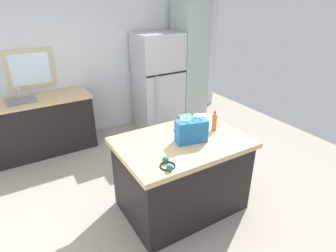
{
  "coord_description": "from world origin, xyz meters",
  "views": [
    {
      "loc": [
        -1.38,
        -2.31,
        2.33
      ],
      "look_at": [
        0.12,
        0.19,
        0.94
      ],
      "focal_mm": 30.0,
      "sensor_mm": 36.0,
      "label": 1
    }
  ],
  "objects_px": {
    "small_box": "(186,122)",
    "refrigerator": "(158,81)",
    "bottle": "(214,122)",
    "shopping_bag": "(191,131)",
    "tall_cabinet": "(189,62)",
    "kitchen_island": "(181,174)",
    "ear_defenders": "(167,164)"
  },
  "relations": [
    {
      "from": "small_box",
      "to": "refrigerator",
      "type": "bearing_deg",
      "value": 69.99
    },
    {
      "from": "small_box",
      "to": "bottle",
      "type": "distance_m",
      "value": 0.33
    },
    {
      "from": "shopping_bag",
      "to": "bottle",
      "type": "xyz_separation_m",
      "value": [
        0.38,
        0.09,
        -0.02
      ]
    },
    {
      "from": "refrigerator",
      "to": "tall_cabinet",
      "type": "distance_m",
      "value": 0.73
    },
    {
      "from": "small_box",
      "to": "bottle",
      "type": "relative_size",
      "value": 0.63
    },
    {
      "from": "tall_cabinet",
      "to": "shopping_bag",
      "type": "xyz_separation_m",
      "value": [
        -1.53,
        -2.25,
        -0.11
      ]
    },
    {
      "from": "shopping_bag",
      "to": "bottle",
      "type": "distance_m",
      "value": 0.4
    },
    {
      "from": "tall_cabinet",
      "to": "small_box",
      "type": "relative_size",
      "value": 15.15
    },
    {
      "from": "kitchen_island",
      "to": "shopping_bag",
      "type": "relative_size",
      "value": 3.93
    },
    {
      "from": "tall_cabinet",
      "to": "small_box",
      "type": "xyz_separation_m",
      "value": [
        -1.38,
        -1.93,
        -0.17
      ]
    },
    {
      "from": "kitchen_island",
      "to": "small_box",
      "type": "relative_size",
      "value": 9.38
    },
    {
      "from": "refrigerator",
      "to": "small_box",
      "type": "relative_size",
      "value": 11.54
    },
    {
      "from": "shopping_bag",
      "to": "small_box",
      "type": "bearing_deg",
      "value": 64.79
    },
    {
      "from": "tall_cabinet",
      "to": "small_box",
      "type": "distance_m",
      "value": 2.38
    },
    {
      "from": "kitchen_island",
      "to": "bottle",
      "type": "xyz_separation_m",
      "value": [
        0.45,
        0.02,
        0.55
      ]
    },
    {
      "from": "kitchen_island",
      "to": "shopping_bag",
      "type": "xyz_separation_m",
      "value": [
        0.07,
        -0.06,
        0.56
      ]
    },
    {
      "from": "small_box",
      "to": "bottle",
      "type": "xyz_separation_m",
      "value": [
        0.24,
        -0.23,
        0.03
      ]
    },
    {
      "from": "tall_cabinet",
      "to": "bottle",
      "type": "xyz_separation_m",
      "value": [
        -1.15,
        -2.16,
        -0.13
      ]
    },
    {
      "from": "refrigerator",
      "to": "shopping_bag",
      "type": "height_order",
      "value": "refrigerator"
    },
    {
      "from": "small_box",
      "to": "bottle",
      "type": "height_order",
      "value": "bottle"
    },
    {
      "from": "shopping_bag",
      "to": "bottle",
      "type": "relative_size",
      "value": 1.5
    },
    {
      "from": "tall_cabinet",
      "to": "small_box",
      "type": "height_order",
      "value": "tall_cabinet"
    },
    {
      "from": "kitchen_island",
      "to": "refrigerator",
      "type": "relative_size",
      "value": 0.81
    },
    {
      "from": "refrigerator",
      "to": "tall_cabinet",
      "type": "bearing_deg",
      "value": 0.02
    },
    {
      "from": "kitchen_island",
      "to": "small_box",
      "type": "height_order",
      "value": "small_box"
    },
    {
      "from": "refrigerator",
      "to": "bottle",
      "type": "relative_size",
      "value": 7.22
    },
    {
      "from": "refrigerator",
      "to": "ear_defenders",
      "type": "height_order",
      "value": "refrigerator"
    },
    {
      "from": "shopping_bag",
      "to": "tall_cabinet",
      "type": "bearing_deg",
      "value": 55.72
    },
    {
      "from": "small_box",
      "to": "ear_defenders",
      "type": "distance_m",
      "value": 0.86
    },
    {
      "from": "small_box",
      "to": "ear_defenders",
      "type": "relative_size",
      "value": 0.76
    },
    {
      "from": "refrigerator",
      "to": "tall_cabinet",
      "type": "height_order",
      "value": "tall_cabinet"
    },
    {
      "from": "shopping_bag",
      "to": "small_box",
      "type": "height_order",
      "value": "shopping_bag"
    }
  ]
}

